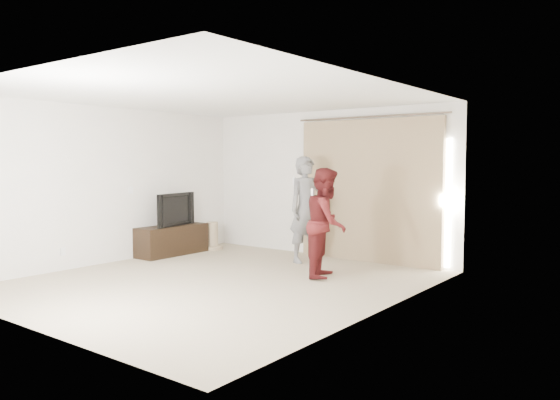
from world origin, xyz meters
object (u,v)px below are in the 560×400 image
Objects in this scene: tv_console at (172,240)px; tv at (172,209)px; person_woman at (327,223)px; person_man at (306,209)px.

tv_console is 0.56m from tv.
person_woman is (3.27, 0.08, -0.03)m from tv.
person_woman reaches higher than tv_console.
person_man is (2.37, 0.88, 0.06)m from tv.
tv is at bearing -159.63° from person_man.
person_woman is (3.27, 0.08, 0.54)m from tv_console.
person_man reaches higher than person_woman.
tv_console is at bearing -178.58° from person_woman.
tv_console is 0.86× the size of person_woman.
tv_console is 2.60m from person_man.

